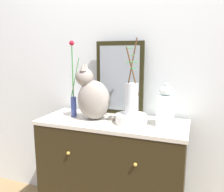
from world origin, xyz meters
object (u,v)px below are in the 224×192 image
mirror_leaning (120,78)px  vase_slim_green (74,95)px  vase_glass_clear (132,96)px  jar_lidded_porcelain (166,107)px  cat_sitting (93,97)px  sideboard (112,176)px  bowl_porcelain (131,119)px

mirror_leaning → vase_slim_green: bearing=-147.3°
vase_glass_clear → jar_lidded_porcelain: bearing=6.8°
cat_sitting → vase_glass_clear: bearing=-0.1°
vase_glass_clear → vase_slim_green: bearing=177.4°
mirror_leaning → jar_lidded_porcelain: size_ratio=1.96×
mirror_leaning → vase_glass_clear: vase_glass_clear is taller
mirror_leaning → jar_lidded_porcelain: bearing=-26.1°
cat_sitting → jar_lidded_porcelain: (0.52, 0.03, -0.04)m
sideboard → cat_sitting: size_ratio=2.50×
cat_sitting → jar_lidded_porcelain: size_ratio=1.47×
vase_glass_clear → jar_lidded_porcelain: size_ratio=1.78×
jar_lidded_porcelain → bowl_porcelain: bearing=-173.2°
cat_sitting → vase_slim_green: (-0.17, 0.02, -0.00)m
mirror_leaning → bowl_porcelain: bearing=-53.7°
mirror_leaning → cat_sitting: size_ratio=1.34×
bowl_porcelain → jar_lidded_porcelain: bearing=6.8°
cat_sitting → mirror_leaning: bearing=58.1°
cat_sitting → bowl_porcelain: bearing=-0.0°
sideboard → bowl_porcelain: 0.49m
bowl_porcelain → mirror_leaning: bearing=126.3°
cat_sitting → sideboard: bearing=7.0°
sideboard → vase_slim_green: (-0.31, 0.00, 0.60)m
bowl_porcelain → vase_glass_clear: (-0.00, -0.00, 0.16)m
sideboard → jar_lidded_porcelain: bearing=1.4°
vase_slim_green → jar_lidded_porcelain: (0.68, 0.01, -0.04)m
sideboard → mirror_leaning: 0.75m
mirror_leaning → sideboard: bearing=-87.4°
jar_lidded_porcelain → cat_sitting: bearing=-177.1°
sideboard → jar_lidded_porcelain: 0.68m
sideboard → jar_lidded_porcelain: size_ratio=3.67×
sideboard → mirror_leaning: mirror_leaning is taller
cat_sitting → vase_glass_clear: 0.29m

